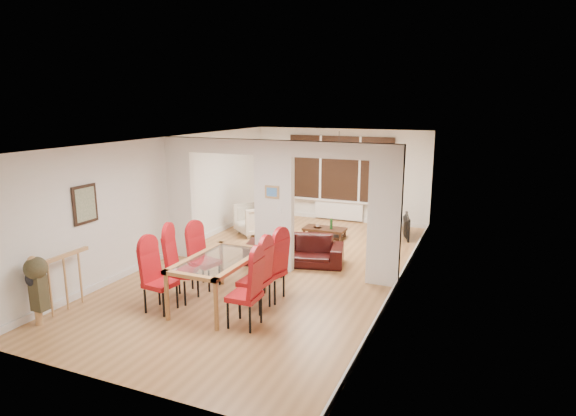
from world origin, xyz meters
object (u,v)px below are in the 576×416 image
Objects in this scene: dining_chair_lb at (181,267)px; dining_chair_lc at (205,259)px; dining_chair_ra at (244,291)px; dining_chair_rc at (269,268)px; dining_table at (219,281)px; bowl at (318,227)px; sofa at (294,250)px; coffee_table at (325,232)px; television at (403,226)px; dining_chair_rb at (254,277)px; armchair at (254,219)px; dining_chair_la at (160,279)px; person at (264,199)px; bottle at (331,224)px.

dining_chair_lc is at bearing 69.78° from dining_chair_lb.
dining_chair_rc is (-0.09, 1.06, 0.01)m from dining_chair_ra.
bowl is at bearing 88.55° from dining_table.
dining_table reaches higher than sofa.
dining_chair_ra is 5.13m from bowl.
bowl is (0.12, 4.55, -0.14)m from dining_table.
dining_chair_lb reaches higher than sofa.
bowl reaches higher than coffee_table.
coffee_table is (-0.47, 5.12, -0.44)m from dining_chair_ra.
television is (1.35, 5.88, -0.28)m from dining_chair_ra.
dining_chair_ra is 1.08× the size of coffee_table.
dining_chair_rc is 4.10m from coffee_table.
dining_chair_rb is 1.31× the size of armchair.
dining_chair_lb is 1.08× the size of dining_chair_lc.
television reaches higher than coffee_table.
dining_chair_la reaches higher than coffee_table.
dining_chair_lb reaches higher than coffee_table.
dining_chair_rb is 0.48m from dining_chair_rc.
dining_chair_lb is 1.04× the size of dining_chair_rb.
sofa is (0.98, 1.87, -0.24)m from dining_chair_lc.
dining_chair_rb is at bearing 101.04° from dining_chair_ra.
person reaches higher than dining_chair_rc.
dining_chair_la is at bearing -151.76° from dining_chair_rb.
dining_table is at bearing -95.96° from bottle.
dining_chair_lc reaches higher than dining_table.
dining_chair_lb reaches higher than dining_chair_rb.
dining_chair_lc is at bearing -131.35° from sofa.
dining_chair_lb reaches higher than bottle.
dining_chair_ra is 0.55× the size of sofa.
dining_chair_rc is 1.15× the size of television.
dining_chair_rb reaches higher than dining_chair_la.
person reaches higher than bowl.
dining_chair_la is 0.98× the size of dining_chair_rb.
dining_chair_lb is at bearing -174.19° from dining_table.
television reaches higher than bowl.
dining_chair_ra is (1.50, 0.05, 0.01)m from dining_chair_la.
bottle is at bearing 73.06° from sofa.
dining_table is 0.86× the size of sofa.
armchair is (-1.82, 1.72, 0.09)m from sofa.
person reaches higher than dining_chair_rb.
dining_chair_rb is 2.41m from sofa.
dining_chair_la is at bearing -123.37° from sofa.
dining_chair_la is 1.29× the size of armchair.
dining_chair_la is 5.21m from bowl.
dining_chair_rb reaches higher than sofa.
dining_chair_lc is at bearing -105.62° from bottle.
dining_chair_lc is 0.53× the size of sofa.
dining_chair_rb reaches higher than bowl.
dining_chair_rb is at bearing -82.08° from dining_chair_rc.
dining_table is at bearing -171.10° from dining_chair_rb.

